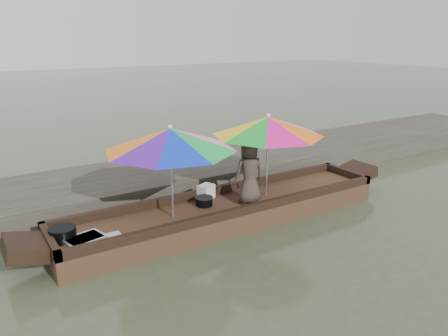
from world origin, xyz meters
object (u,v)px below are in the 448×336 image
cooking_pot (63,234)px  tray_crayfish (85,240)px  charcoal_grill (204,202)px  boat_hull (227,213)px  umbrella_stern (267,155)px  umbrella_bow (172,172)px  supply_bag (206,192)px  tray_scallop (104,241)px  vendor (249,172)px

cooking_pot → tray_crayfish: cooking_pot is taller
cooking_pot → charcoal_grill: (2.44, 0.10, -0.03)m
tray_crayfish → charcoal_grill: charcoal_grill is taller
boat_hull → umbrella_stern: bearing=0.0°
cooking_pot → umbrella_bow: bearing=-2.0°
supply_bag → tray_crayfish: bearing=-164.9°
tray_scallop → umbrella_bow: size_ratio=0.26×
boat_hull → charcoal_grill: size_ratio=20.62×
vendor → umbrella_stern: umbrella_stern is taller
supply_bag → vendor: size_ratio=0.24×
supply_bag → vendor: vendor is taller
supply_bag → umbrella_stern: size_ratio=0.14×
tray_scallop → vendor: size_ratio=0.48×
tray_scallop → charcoal_grill: 2.03m
boat_hull → supply_bag: supply_bag is taller
supply_bag → umbrella_stern: 1.31m
cooking_pot → tray_crayfish: (0.24, -0.26, -0.06)m
tray_scallop → umbrella_bow: bearing=15.5°
cooking_pot → umbrella_bow: size_ratio=0.18×
charcoal_grill → vendor: size_ratio=0.26×
umbrella_stern → umbrella_bow: bearing=180.0°
tray_scallop → umbrella_bow: umbrella_bow is taller
cooking_pot → tray_scallop: (0.49, -0.41, -0.07)m
tray_crayfish → supply_bag: bearing=15.1°
tray_crayfish → boat_hull: bearing=4.4°
boat_hull → tray_scallop: 2.37m
boat_hull → umbrella_stern: 1.29m
tray_scallop → vendor: vendor is taller
supply_bag → umbrella_bow: 1.19m
tray_crayfish → umbrella_stern: size_ratio=0.27×
cooking_pot → vendor: bearing=-3.6°
tray_crayfish → vendor: bearing=1.2°
supply_bag → umbrella_bow: umbrella_bow is taller
charcoal_grill → supply_bag: supply_bag is taller
cooking_pot → boat_hull: bearing=-1.2°
supply_bag → umbrella_bow: (-0.89, -0.45, 0.65)m
tray_scallop → supply_bag: 2.31m
cooking_pot → supply_bag: supply_bag is taller
charcoal_grill → umbrella_bow: bearing=-166.6°
charcoal_grill → vendor: (0.75, -0.30, 0.51)m
boat_hull → umbrella_bow: bearing=180.0°
boat_hull → cooking_pot: size_ratio=15.85×
cooking_pot → supply_bag: (2.65, 0.39, 0.03)m
boat_hull → umbrella_bow: 1.43m
charcoal_grill → umbrella_stern: size_ratio=0.15×
umbrella_bow → umbrella_stern: size_ratio=1.05×
boat_hull → umbrella_stern: umbrella_stern is taller
umbrella_bow → tray_crayfish: bearing=-172.5°
tray_scallop → cooking_pot: bearing=139.6°
vendor → umbrella_bow: umbrella_bow is taller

